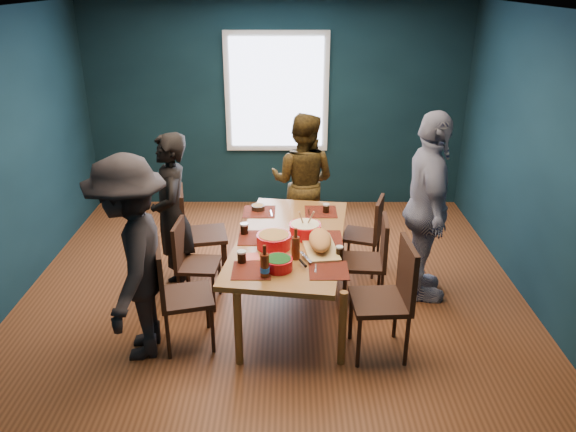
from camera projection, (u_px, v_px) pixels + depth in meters
The scene contains 26 objects.
room at pixel (272, 156), 5.35m from camera, with size 5.01×5.01×2.71m.
dining_table at pixel (290, 245), 5.20m from camera, with size 1.21×2.02×0.72m.
chair_left_far at pixel (194, 227), 5.74m from camera, with size 0.53×0.53×1.00m.
chair_left_mid at pixel (190, 257), 5.32m from camera, with size 0.41×0.41×0.85m.
chair_left_near at pixel (175, 289), 4.67m from camera, with size 0.52×0.52×0.95m.
chair_right_far at pixel (369, 229), 5.91m from camera, with size 0.48×0.48×0.84m.
chair_right_mid at pixel (373, 255), 5.32m from camera, with size 0.43×0.43×0.88m.
chair_right_near at pixel (392, 291), 4.57m from camera, with size 0.48×0.48×1.01m.
person_far_left at pixel (172, 215), 5.43m from camera, with size 0.59×0.39×1.63m, color black.
person_back at pixel (303, 182), 6.38m from camera, with size 0.77×0.60×1.58m, color black.
person_right at pixel (427, 209), 5.29m from camera, with size 1.09×0.45×1.86m, color silver.
person_near_left at pixel (132, 260), 4.47m from camera, with size 1.12×0.64×1.73m, color black.
bowl_salad at pixel (274, 240), 4.97m from camera, with size 0.31×0.31×0.13m.
bowl_dumpling at pixel (305, 229), 5.19m from camera, with size 0.30×0.30×0.28m.
bowl_herbs at pixel (278, 263), 4.60m from camera, with size 0.24×0.24×0.10m.
cutting_board at pixel (320, 242), 4.94m from camera, with size 0.36×0.69×0.15m.
small_bowl at pixel (258, 207), 5.77m from camera, with size 0.14×0.14×0.06m.
beer_bottle_a at pixel (265, 266), 4.46m from camera, with size 0.08×0.08×0.28m.
beer_bottle_b at pixel (296, 247), 4.75m from camera, with size 0.07×0.07×0.28m.
cola_glass_a at pixel (242, 256), 4.70m from camera, with size 0.08×0.08×0.11m.
cola_glass_b at pixel (340, 251), 4.83m from camera, with size 0.06×0.06×0.09m.
cola_glass_c at pixel (326, 208), 5.70m from camera, with size 0.07×0.07×0.10m.
cola_glass_d at pixel (244, 228), 5.23m from camera, with size 0.08×0.08×0.11m.
napkin_a at pixel (326, 235), 5.22m from camera, with size 0.15×0.15×0.00m, color #E56260.
napkin_b at pixel (251, 257), 4.82m from camera, with size 0.14×0.14×0.00m, color #E56260.
napkin_c at pixel (332, 273), 4.55m from camera, with size 0.15×0.15×0.00m, color #E56260.
Camera 1 is at (0.16, -4.87, 2.96)m, focal length 35.00 mm.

